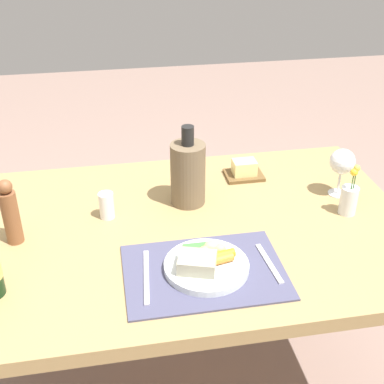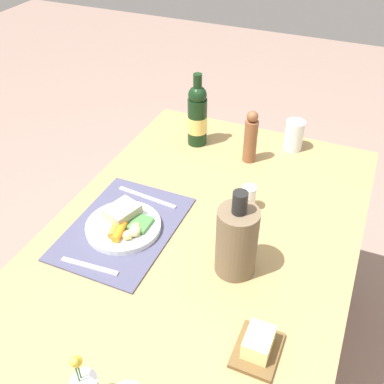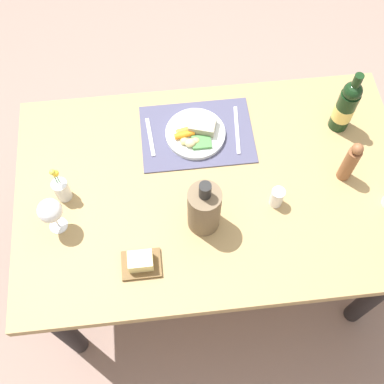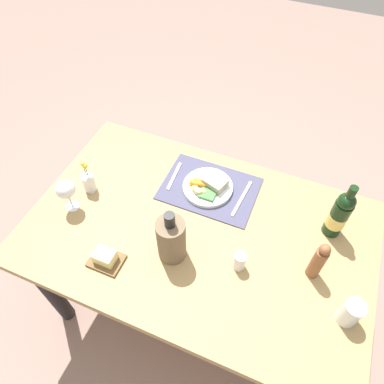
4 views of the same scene
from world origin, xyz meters
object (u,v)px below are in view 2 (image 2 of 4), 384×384
pepper_mill (251,138)px  wine_bottle (197,116)px  dinner_plate (124,224)px  salt_shaker (249,198)px  water_tumbler (294,137)px  dining_table (196,264)px  cooler_bottle (237,240)px  knife (90,266)px  butter_dish (258,345)px  fork (147,197)px

pepper_mill → wine_bottle: size_ratio=0.71×
wine_bottle → dinner_plate: bearing=-0.8°
pepper_mill → salt_shaker: (0.26, 0.08, -0.05)m
water_tumbler → salt_shaker: size_ratio=1.38×
dining_table → wine_bottle: (-0.51, -0.21, 0.21)m
dinner_plate → salt_shaker: (-0.24, 0.31, 0.02)m
cooler_bottle → dinner_plate: bearing=-92.4°
dinner_plate → knife: (0.17, -0.01, -0.02)m
water_tumbler → pepper_mill: size_ratio=0.58×
water_tumbler → pepper_mill: bearing=-42.0°
butter_dish → pepper_mill: bearing=-160.9°
butter_dish → cooler_bottle: 0.27m
dinner_plate → water_tumbler: (-0.65, 0.36, 0.03)m
dinner_plate → knife: bearing=-3.3°
butter_dish → salt_shaker: (-0.48, -0.18, 0.02)m
knife → butter_dish: bearing=78.3°
dinner_plate → fork: 0.16m
fork → cooler_bottle: (0.17, 0.36, 0.10)m
wine_bottle → pepper_mill: bearing=80.6°
water_tumbler → cooler_bottle: size_ratio=0.44×
dining_table → dinner_plate: bearing=-79.7°
wine_bottle → cooler_bottle: wine_bottle is taller
butter_dish → salt_shaker: bearing=-159.8°
pepper_mill → fork: bearing=-33.7°
water_tumbler → pepper_mill: (0.14, -0.13, 0.05)m
dining_table → butter_dish: 0.40m
dining_table → dinner_plate: (0.04, -0.22, 0.12)m
wine_bottle → salt_shaker: size_ratio=3.37×
wine_bottle → salt_shaker: 0.43m
fork → dining_table: bearing=67.5°
dinner_plate → wine_bottle: wine_bottle is taller
dinner_plate → knife: 0.17m
dining_table → cooler_bottle: 0.25m
water_tumbler → butter_dish: size_ratio=0.88×
dining_table → water_tumbler: 0.64m
knife → wine_bottle: size_ratio=0.61×
salt_shaker → butter_dish: bearing=20.2°
wine_bottle → cooler_bottle: (0.56, 0.35, -0.01)m
dinner_plate → fork: (-0.16, -0.01, -0.02)m
fork → cooler_bottle: 0.41m
fork → salt_shaker: (-0.09, 0.31, 0.03)m
dinner_plate → water_tumbler: bearing=151.3°
dining_table → cooler_bottle: size_ratio=5.39×
fork → wine_bottle: wine_bottle is taller
wine_bottle → salt_shaker: (0.30, 0.30, -0.08)m
fork → water_tumbler: (-0.49, 0.36, 0.04)m
dining_table → pepper_mill: pepper_mill is taller
pepper_mill → butter_dish: size_ratio=1.53×
water_tumbler → salt_shaker: water_tumbler is taller
fork → cooler_bottle: size_ratio=0.82×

